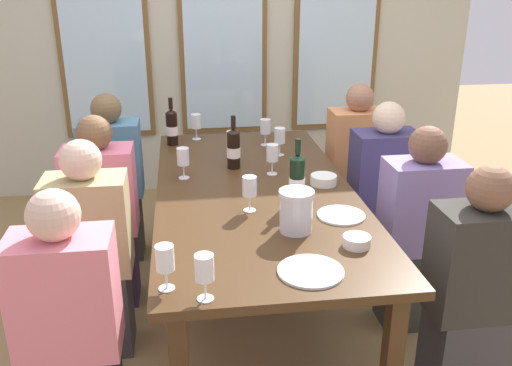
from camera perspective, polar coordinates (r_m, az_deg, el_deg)
ground_plane at (r=3.24m, az=-0.10°, el=-12.85°), size 12.00×12.00×0.00m
back_wall_with_windows at (r=4.66m, az=-3.52°, el=16.69°), size 4.22×0.10×2.90m
dining_table at (r=2.92m, az=-0.11°, el=-1.90°), size 1.02×2.13×0.74m
white_plate_0 at (r=2.61m, az=8.81°, el=-3.32°), size 0.22×0.22×0.01m
white_plate_1 at (r=2.13m, az=5.67°, el=-9.07°), size 0.26×0.26×0.01m
metal_pitcher at (r=2.41m, az=4.17°, el=-2.89°), size 0.16×0.16×0.19m
wine_bottle_0 at (r=2.68m, az=4.27°, el=0.44°), size 0.08×0.08×0.33m
wine_bottle_1 at (r=3.17m, az=-2.33°, el=3.61°), size 0.08×0.08×0.31m
wine_bottle_2 at (r=3.64m, az=-8.71°, el=5.76°), size 0.08×0.08×0.31m
tasting_bowl_0 at (r=2.97m, az=7.01°, el=0.34°), size 0.14×0.14×0.05m
tasting_bowl_1 at (r=2.34m, az=10.38°, el=-5.95°), size 0.12×0.12×0.05m
wine_glass_0 at (r=2.59m, az=-0.68°, el=-0.43°), size 0.07×0.07×0.17m
wine_glass_1 at (r=3.03m, az=-7.56°, el=2.57°), size 0.07×0.07×0.17m
wine_glass_2 at (r=3.74m, az=-6.23°, el=6.31°), size 0.07×0.07×0.17m
wine_glass_3 at (r=1.91m, az=-5.37°, el=-8.84°), size 0.07×0.07×0.17m
wine_glass_4 at (r=3.07m, az=1.71°, el=2.99°), size 0.07×0.07×0.17m
wine_glass_5 at (r=3.39m, az=2.47°, el=4.85°), size 0.07×0.07×0.17m
wine_glass_6 at (r=3.32m, az=-2.47°, el=4.51°), size 0.07×0.07×0.17m
wine_glass_7 at (r=3.59m, az=0.98°, el=5.80°), size 0.07×0.07×0.17m
wine_glass_8 at (r=1.99m, az=-9.42°, el=-7.79°), size 0.07×0.07×0.17m
seated_person_0 at (r=2.29m, az=-18.67°, el=-14.39°), size 0.38×0.24×1.11m
seated_person_1 at (r=2.55m, az=21.53°, el=-10.80°), size 0.38×0.24×1.11m
seated_person_2 at (r=3.19m, az=-15.53°, el=-3.47°), size 0.38×0.24×1.11m
seated_person_3 at (r=3.45m, az=12.89°, el=-1.31°), size 0.38×0.24×1.11m
seated_person_4 at (r=2.79m, az=-16.60°, el=-7.25°), size 0.38×0.24×1.11m
seated_person_5 at (r=3.00m, az=16.36°, el=-5.17°), size 0.38×0.24×1.11m
seated_person_6 at (r=3.69m, az=-14.55°, el=0.05°), size 0.38×0.24×1.11m
seated_person_7 at (r=3.92m, az=10.23°, el=1.67°), size 0.38×0.24×1.11m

